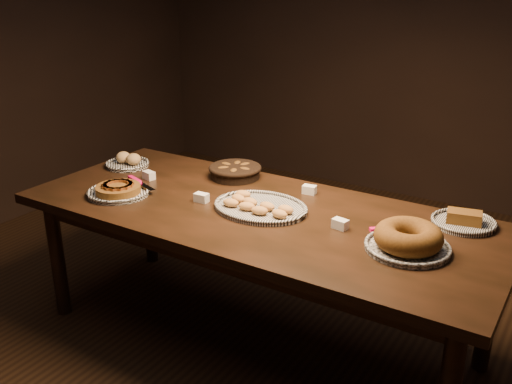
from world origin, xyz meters
The scene contains 9 objects.
ground centered at (0.00, 0.00, 0.00)m, with size 5.00×5.00×0.00m, color black.
buffet_table centered at (0.00, 0.00, 0.68)m, with size 2.40×1.00×0.75m.
apple_tart_plate centered at (-0.72, -0.21, 0.77)m, with size 0.33×0.35×0.06m.
madeleine_platter centered at (0.01, 0.00, 0.77)m, with size 0.48×0.39×0.05m.
bundt_cake_plate centered at (0.77, -0.03, 0.80)m, with size 0.37×0.41×0.11m.
croissant_basket centered at (-0.35, 0.34, 0.79)m, with size 0.31×0.31×0.08m.
bread_roll_plate centered at (-1.02, 0.16, 0.78)m, with size 0.26×0.26×0.08m.
loaf_plate centered at (0.91, 0.36, 0.77)m, with size 0.29×0.29×0.07m.
tent_cards centered at (0.07, 0.07, 0.77)m, with size 1.68×0.45×0.04m.
Camera 1 is at (1.38, -2.20, 1.84)m, focal length 40.00 mm.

